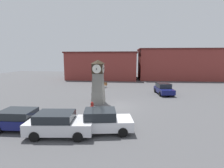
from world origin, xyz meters
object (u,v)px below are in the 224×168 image
object	(u,v)px
car_near_tower	(59,124)
car_silver_hatch	(164,89)
car_navy_sedan	(21,119)
bollard_near_tower	(91,111)
clock_tower	(98,83)
bench	(103,84)
car_by_building	(103,121)
bollard_mid_row	(92,107)

from	to	relation	value
car_near_tower	car_silver_hatch	xyz separation A→B (m)	(8.68, 14.65, -0.02)
car_navy_sedan	bollard_near_tower	bearing A→B (deg)	37.97
car_navy_sedan	clock_tower	bearing A→B (deg)	63.61
bollard_near_tower	car_near_tower	size ratio (longest dim) A/B	0.21
bench	car_by_building	bearing A→B (deg)	-78.42
bollard_near_tower	car_navy_sedan	bearing A→B (deg)	-142.03
clock_tower	car_near_tower	xyz separation A→B (m)	(-0.71, -8.34, -1.55)
bollard_near_tower	bollard_mid_row	xyz separation A→B (m)	(-0.21, 1.23, 0.03)
clock_tower	car_navy_sedan	distance (m)	8.87
bollard_near_tower	car_silver_hatch	xyz separation A→B (m)	(7.59, 10.80, 0.29)
bollard_near_tower	car_by_building	distance (m)	3.37
bollard_near_tower	bollard_mid_row	size ratio (longest dim) A/B	0.94
car_navy_sedan	car_silver_hatch	distance (m)	18.43
bollard_near_tower	car_by_building	size ratio (longest dim) A/B	0.23
car_silver_hatch	bench	bearing A→B (deg)	156.21
car_navy_sedan	car_near_tower	world-z (taller)	car_near_tower
car_navy_sedan	car_near_tower	size ratio (longest dim) A/B	0.94
bollard_mid_row	car_navy_sedan	bearing A→B (deg)	-131.58
car_near_tower	bollard_mid_row	bearing A→B (deg)	80.24
car_by_building	clock_tower	bearing A→B (deg)	105.74
bollard_mid_row	car_silver_hatch	world-z (taller)	car_silver_hatch
clock_tower	bollard_mid_row	world-z (taller)	clock_tower
bench	car_navy_sedan	bearing A→B (deg)	-97.12
clock_tower	bollard_near_tower	bearing A→B (deg)	-85.16
bollard_mid_row	car_near_tower	world-z (taller)	car_near_tower
clock_tower	bollard_mid_row	size ratio (longest dim) A/B	4.79
bollard_mid_row	bench	distance (m)	13.89
car_silver_hatch	clock_tower	bearing A→B (deg)	-141.62
bollard_mid_row	car_silver_hatch	bearing A→B (deg)	50.80
bollard_mid_row	clock_tower	bearing A→B (deg)	92.91
car_near_tower	car_by_building	world-z (taller)	car_by_building
clock_tower	bollard_mid_row	xyz separation A→B (m)	(0.17, -3.26, -1.83)
bollard_near_tower	bollard_mid_row	bearing A→B (deg)	99.88
clock_tower	car_by_building	world-z (taller)	clock_tower
bollard_mid_row	car_navy_sedan	world-z (taller)	car_navy_sedan
bollard_mid_row	bench	size ratio (longest dim) A/B	0.66
bollard_near_tower	bollard_mid_row	distance (m)	1.25
bollard_mid_row	car_near_tower	distance (m)	5.17
clock_tower	bench	bearing A→B (deg)	98.58
bollard_mid_row	car_near_tower	xyz separation A→B (m)	(-0.87, -5.08, 0.28)
car_navy_sedan	car_silver_hatch	size ratio (longest dim) A/B	0.99
car_silver_hatch	bench	distance (m)	10.45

